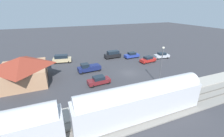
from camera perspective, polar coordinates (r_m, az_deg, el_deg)
ground_plane at (r=35.47m, az=6.62°, el=-1.71°), size 200.00×200.00×0.00m
railway_track at (r=25.70m, az=22.06°, el=-13.20°), size 4.80×70.00×0.30m
platform at (r=28.09m, az=16.51°, el=-9.05°), size 3.20×46.00×0.30m
passenger_train at (r=18.28m, az=-16.75°, el=-17.65°), size 2.93×37.83×4.98m
station_building at (r=34.75m, az=-30.79°, el=-0.31°), size 10.39×9.29×5.46m
pedestrian_on_platform at (r=24.55m, az=3.25°, el=-9.84°), size 0.36×0.36×1.71m
pedestrian_waiting_far at (r=25.19m, az=9.91°, el=-9.26°), size 0.36×0.36×1.71m
sedan_blue at (r=46.05m, az=7.53°, el=5.08°), size 2.00×4.56×1.74m
suv_black at (r=45.45m, az=0.28°, el=5.40°), size 2.16×4.98×2.22m
sedan_maroon at (r=29.94m, az=-5.02°, el=-4.50°), size 2.15×4.62×1.74m
suv_tan at (r=43.80m, az=-18.52°, el=3.57°), size 2.80×5.17×2.22m
pickup_navy at (r=36.04m, az=-8.79°, el=0.34°), size 2.30×5.51×2.14m
sedan_red at (r=42.92m, az=13.52°, el=3.37°), size 2.38×4.69×1.74m
sedan_silver at (r=47.78m, az=18.37°, el=4.76°), size 2.34×4.68×1.74m
light_pole_near_platform at (r=29.70m, az=18.33°, el=2.52°), size 0.44×0.44×7.71m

